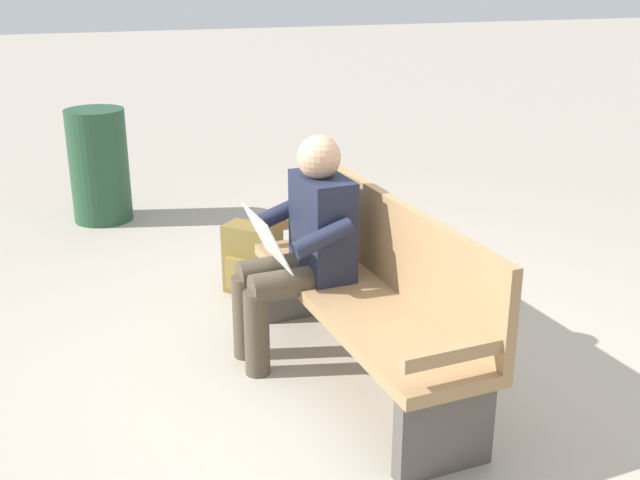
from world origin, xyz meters
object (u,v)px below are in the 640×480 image
object	(u,v)px
bench_near	(374,293)
trash_bin	(99,166)
backpack	(252,260)
person_seated	(302,244)

from	to	relation	value
bench_near	trash_bin	world-z (taller)	bench_near
backpack	trash_bin	xyz separation A→B (m)	(1.79, 0.82, 0.23)
person_seated	trash_bin	xyz separation A→B (m)	(2.66, 0.89, -0.18)
backpack	bench_near	bearing A→B (deg)	-164.35
bench_near	person_seated	bearing A→B (deg)	33.35
bench_near	trash_bin	size ratio (longest dim) A/B	2.06
bench_near	trash_bin	xyz separation A→B (m)	(2.99, 1.16, -0.01)
person_seated	backpack	size ratio (longest dim) A/B	2.66
person_seated	backpack	world-z (taller)	person_seated
backpack	trash_bin	size ratio (longest dim) A/B	0.50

